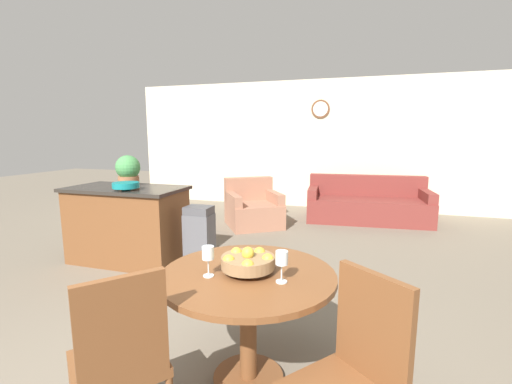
% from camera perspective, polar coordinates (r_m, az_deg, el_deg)
% --- Properties ---
extents(wall_back, '(8.00, 0.09, 2.70)m').
position_cam_1_polar(wall_back, '(7.49, 8.91, 7.82)').
color(wall_back, beige).
rests_on(wall_back, ground_plane).
extents(dining_table, '(1.05, 1.05, 0.73)m').
position_cam_1_polar(dining_table, '(2.17, -1.33, -17.21)').
color(dining_table, brown).
rests_on(dining_table, ground_plane).
extents(dining_chair_near_left, '(0.59, 0.59, 0.94)m').
position_cam_1_polar(dining_chair_near_left, '(1.90, -21.69, -24.03)').
color(dining_chair_near_left, brown).
rests_on(dining_chair_near_left, ground_plane).
extents(dining_chair_near_right, '(0.59, 0.59, 0.94)m').
position_cam_1_polar(dining_chair_near_right, '(1.75, 15.99, -26.95)').
color(dining_chair_near_right, brown).
rests_on(dining_chair_near_right, ground_plane).
extents(fruit_bowl, '(0.32, 0.32, 0.16)m').
position_cam_1_polar(fruit_bowl, '(2.08, -1.34, -11.46)').
color(fruit_bowl, olive).
rests_on(fruit_bowl, dining_table).
extents(wine_glass_left, '(0.07, 0.07, 0.18)m').
position_cam_1_polar(wine_glass_left, '(2.02, -7.99, -10.26)').
color(wine_glass_left, silver).
rests_on(wine_glass_left, dining_table).
extents(wine_glass_right, '(0.07, 0.07, 0.18)m').
position_cam_1_polar(wine_glass_right, '(1.93, 4.31, -11.14)').
color(wine_glass_right, silver).
rests_on(wine_glass_right, dining_table).
extents(kitchen_island, '(1.40, 0.73, 0.93)m').
position_cam_1_polar(kitchen_island, '(4.49, -20.60, -5.06)').
color(kitchen_island, brown).
rests_on(kitchen_island, ground_plane).
extents(teal_bowl, '(0.30, 0.30, 0.09)m').
position_cam_1_polar(teal_bowl, '(4.16, -20.86, 1.05)').
color(teal_bowl, '#147A7F').
rests_on(teal_bowl, kitchen_island).
extents(potted_plant, '(0.30, 0.30, 0.38)m').
position_cam_1_polar(potted_plant, '(4.52, -20.54, 3.43)').
color(potted_plant, '#A36642').
rests_on(potted_plant, kitchen_island).
extents(trash_bin, '(0.30, 0.24, 0.75)m').
position_cam_1_polar(trash_bin, '(3.97, -9.40, -7.76)').
color(trash_bin, '#56565B').
rests_on(trash_bin, ground_plane).
extents(couch, '(2.19, 1.11, 0.80)m').
position_cam_1_polar(couch, '(6.59, 18.02, -2.12)').
color(couch, maroon).
rests_on(couch, ground_plane).
extents(armchair, '(1.18, 1.19, 0.81)m').
position_cam_1_polar(armchair, '(5.90, -0.50, -2.96)').
color(armchair, '#A87056').
rests_on(armchair, ground_plane).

